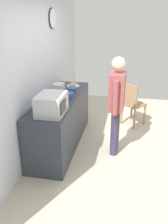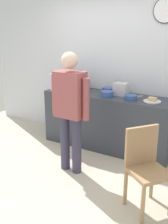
% 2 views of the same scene
% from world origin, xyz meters
% --- Properties ---
extents(ground_plane, '(6.00, 6.00, 0.00)m').
position_xyz_m(ground_plane, '(0.00, 0.00, 0.00)').
color(ground_plane, beige).
extents(back_wall, '(5.40, 0.13, 2.60)m').
position_xyz_m(back_wall, '(0.00, 1.60, 1.30)').
color(back_wall, silver).
rests_on(back_wall, ground_plane).
extents(kitchen_counter, '(2.15, 0.62, 0.91)m').
position_xyz_m(kitchen_counter, '(0.06, 1.22, 0.46)').
color(kitchen_counter, '#333842').
rests_on(kitchen_counter, ground_plane).
extents(microwave, '(0.50, 0.39, 0.30)m').
position_xyz_m(microwave, '(-0.66, 1.14, 1.06)').
color(microwave, silver).
rests_on(microwave, kitchen_counter).
extents(sandwich_plate, '(0.26, 0.26, 0.07)m').
position_xyz_m(sandwich_plate, '(0.81, 1.16, 0.93)').
color(sandwich_plate, white).
rests_on(sandwich_plate, kitchen_counter).
extents(salad_bowl, '(0.19, 0.19, 0.07)m').
position_xyz_m(salad_bowl, '(0.49, 1.12, 0.95)').
color(salad_bowl, '#33519E').
rests_on(salad_bowl, kitchen_counter).
extents(cereal_bowl, '(0.20, 0.20, 0.09)m').
position_xyz_m(cereal_bowl, '(0.10, 1.09, 0.96)').
color(cereal_bowl, '#33519E').
rests_on(cereal_bowl, kitchen_counter).
extents(mixing_bowl, '(0.20, 0.20, 0.10)m').
position_xyz_m(mixing_bowl, '(0.01, 1.32, 0.96)').
color(mixing_bowl, '#33519E').
rests_on(mixing_bowl, kitchen_counter).
extents(toaster, '(0.22, 0.18, 0.20)m').
position_xyz_m(toaster, '(0.25, 1.30, 1.01)').
color(toaster, silver).
rests_on(toaster, kitchen_counter).
extents(fork_utensil, '(0.13, 0.13, 0.01)m').
position_xyz_m(fork_utensil, '(-0.25, 1.09, 0.92)').
color(fork_utensil, silver).
rests_on(fork_utensil, kitchen_counter).
extents(spoon_utensil, '(0.12, 0.15, 0.01)m').
position_xyz_m(spoon_utensil, '(0.53, 1.36, 0.92)').
color(spoon_utensil, silver).
rests_on(spoon_utensil, kitchen_counter).
extents(person_standing, '(0.59, 0.25, 1.67)m').
position_xyz_m(person_standing, '(-0.02, 0.23, 0.97)').
color(person_standing, '#37344C').
rests_on(person_standing, ground_plane).
extents(wooden_chair, '(0.56, 0.56, 0.94)m').
position_xyz_m(wooden_chair, '(1.14, -0.03, 0.52)').
color(wooden_chair, '#A87F56').
rests_on(wooden_chair, ground_plane).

